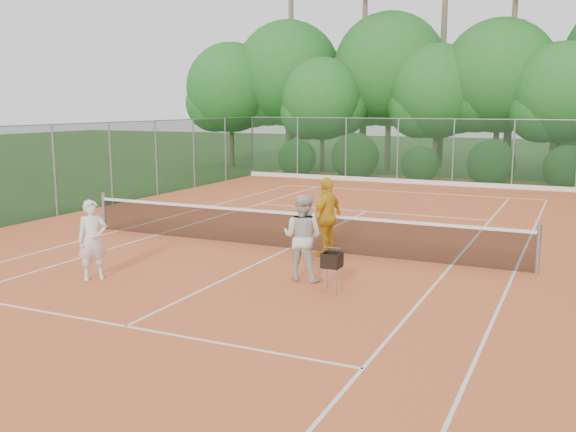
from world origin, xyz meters
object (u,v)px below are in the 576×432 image
Objects in this scene: player_center_grp at (303,237)px; ball_hopper at (332,261)px; player_white at (93,240)px; player_yellow at (327,217)px.

ball_hopper is at bearing -33.62° from player_center_grp.
player_white is 4.38m from player_center_grp.
player_yellow reaches higher than player_center_grp.
ball_hopper is (0.88, -0.58, -0.30)m from player_center_grp.
player_center_grp is 1.10m from ball_hopper.
player_white is at bearing -30.73° from player_yellow.
player_white is 0.88× the size of player_yellow.
player_white is 0.91× the size of player_center_grp.
player_yellow is at bearing 0.58° from player_white.
player_white is at bearing -173.31° from ball_hopper.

